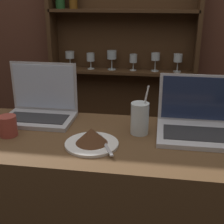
{
  "coord_description": "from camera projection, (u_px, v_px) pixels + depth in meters",
  "views": [
    {
      "loc": [
        0.27,
        -0.84,
        1.54
      ],
      "look_at": [
        0.1,
        0.28,
        1.11
      ],
      "focal_mm": 50.0,
      "sensor_mm": 36.0,
      "label": 1
    }
  ],
  "objects": [
    {
      "name": "coffee_cup",
      "position": [
        8.0,
        126.0,
        1.23
      ],
      "size": [
        0.07,
        0.07,
        0.08
      ],
      "color": "#993D33",
      "rests_on": "bar_counter"
    },
    {
      "name": "back_wall",
      "position": [
        127.0,
        21.0,
        2.38
      ],
      "size": [
        7.0,
        0.06,
        2.7
      ],
      "color": "brown",
      "rests_on": "ground_plane"
    },
    {
      "name": "back_shelf",
      "position": [
        121.0,
        76.0,
        2.46
      ],
      "size": [
        1.11,
        0.18,
        1.79
      ],
      "color": "#472D19",
      "rests_on": "ground_plane"
    },
    {
      "name": "laptop_far",
      "position": [
        200.0,
        122.0,
        1.25
      ],
      "size": [
        0.34,
        0.25,
        0.22
      ],
      "color": "silver",
      "rests_on": "bar_counter"
    },
    {
      "name": "cake_plate",
      "position": [
        92.0,
        138.0,
        1.15
      ],
      "size": [
        0.2,
        0.2,
        0.07
      ],
      "color": "white",
      "rests_on": "bar_counter"
    },
    {
      "name": "laptop_near",
      "position": [
        41.0,
        106.0,
        1.4
      ],
      "size": [
        0.31,
        0.2,
        0.24
      ],
      "color": "#ADADB2",
      "rests_on": "bar_counter"
    },
    {
      "name": "water_glass",
      "position": [
        140.0,
        118.0,
        1.24
      ],
      "size": [
        0.07,
        0.07,
        0.2
      ],
      "color": "silver",
      "rests_on": "bar_counter"
    }
  ]
}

